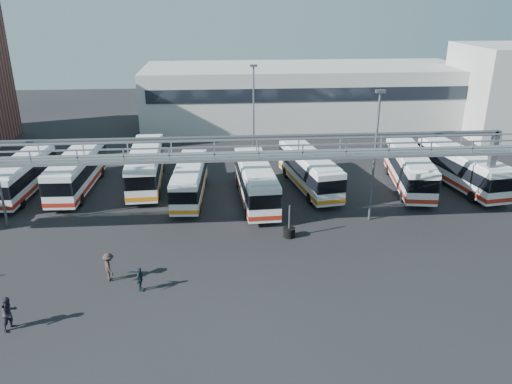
{
  "coord_description": "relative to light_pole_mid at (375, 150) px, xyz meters",
  "views": [
    {
      "loc": [
        0.21,
        -28.06,
        16.4
      ],
      "look_at": [
        2.96,
        6.0,
        3.01
      ],
      "focal_mm": 35.0,
      "sensor_mm": 36.0,
      "label": 1
    }
  ],
  "objects": [
    {
      "name": "pedestrian_d",
      "position": [
        -16.6,
        -8.92,
        -4.97
      ],
      "size": [
        0.51,
        0.94,
        1.52
      ],
      "primitive_type": "imported",
      "rotation": [
        0.0,
        0.0,
        1.41
      ],
      "color": "#1A272F",
      "rests_on": "ground"
    },
    {
      "name": "gantry",
      "position": [
        -12.0,
        -1.13,
        -0.22
      ],
      "size": [
        51.4,
        5.15,
        7.1
      ],
      "color": "gray",
      "rests_on": "ground"
    },
    {
      "name": "light_pole_mid",
      "position": [
        0.0,
        0.0,
        0.0
      ],
      "size": [
        0.7,
        0.35,
        10.21
      ],
      "color": "#4C4F54",
      "rests_on": "ground"
    },
    {
      "name": "bus_5",
      "position": [
        -8.63,
        4.52,
        -3.86
      ],
      "size": [
        3.14,
        11.22,
        3.37
      ],
      "rotation": [
        0.0,
        0.0,
        0.05
      ],
      "color": "silver",
      "rests_on": "ground"
    },
    {
      "name": "pedestrian_b",
      "position": [
        -22.91,
        -12.11,
        -4.77
      ],
      "size": [
        1.09,
        1.17,
        1.91
      ],
      "primitive_type": "imported",
      "rotation": [
        0.0,
        0.0,
        1.04
      ],
      "color": "#26202C",
      "rests_on": "ground"
    },
    {
      "name": "bus_3",
      "position": [
        -18.39,
        9.28,
        -3.78
      ],
      "size": [
        3.16,
        11.7,
        3.52
      ],
      "rotation": [
        0.0,
        0.0,
        0.04
      ],
      "color": "silver",
      "rests_on": "ground"
    },
    {
      "name": "bus_6",
      "position": [
        -3.55,
        7.16,
        -3.89
      ],
      "size": [
        4.28,
        11.2,
        3.32
      ],
      "rotation": [
        0.0,
        0.0,
        0.16
      ],
      "color": "silver",
      "rests_on": "ground"
    },
    {
      "name": "bus_4",
      "position": [
        -14.26,
        5.79,
        -4.04
      ],
      "size": [
        2.92,
        10.16,
        3.05
      ],
      "rotation": [
        0.0,
        0.0,
        -0.06
      ],
      "color": "silver",
      "rests_on": "ground"
    },
    {
      "name": "bus_9",
      "position": [
        10.38,
        6.44,
        -3.84
      ],
      "size": [
        4.24,
        11.51,
        3.42
      ],
      "rotation": [
        0.0,
        0.0,
        0.15
      ],
      "color": "silver",
      "rests_on": "ground"
    },
    {
      "name": "bus_1",
      "position": [
        -29.04,
        7.95,
        -3.95
      ],
      "size": [
        2.98,
        10.71,
        3.22
      ],
      "rotation": [
        0.0,
        0.0,
        -0.05
      ],
      "color": "silver",
      "rests_on": "ground"
    },
    {
      "name": "ground",
      "position": [
        -12.0,
        -7.0,
        -5.73
      ],
      "size": [
        140.0,
        140.0,
        0.0
      ],
      "primitive_type": "plane",
      "color": "black",
      "rests_on": "ground"
    },
    {
      "name": "light_pole_back",
      "position": [
        -8.0,
        15.0,
        0.0
      ],
      "size": [
        0.7,
        0.35,
        10.21
      ],
      "color": "#4C4F54",
      "rests_on": "ground"
    },
    {
      "name": "pedestrian_c",
      "position": [
        -18.65,
        -7.57,
        -4.8
      ],
      "size": [
        1.13,
        1.37,
        1.85
      ],
      "primitive_type": "imported",
      "rotation": [
        0.0,
        0.0,
        2.0
      ],
      "color": "#302220",
      "rests_on": "ground"
    },
    {
      "name": "warehouse",
      "position": [
        0.0,
        31.0,
        -1.73
      ],
      "size": [
        42.0,
        14.0,
        8.0
      ],
      "primitive_type": "cube",
      "color": "#9E9E99",
      "rests_on": "ground"
    },
    {
      "name": "tire_stack",
      "position": [
        -6.74,
        -2.5,
        -5.3
      ],
      "size": [
        0.88,
        0.88,
        2.5
      ],
      "color": "black",
      "rests_on": "ground"
    },
    {
      "name": "bus_8",
      "position": [
        5.59,
        6.7,
        -3.85
      ],
      "size": [
        4.29,
        11.43,
        3.39
      ],
      "rotation": [
        0.0,
        0.0,
        -0.16
      ],
      "color": "silver",
      "rests_on": "ground"
    },
    {
      "name": "bus_2",
      "position": [
        -24.41,
        8.4,
        -3.84
      ],
      "size": [
        3.0,
        11.33,
        3.42
      ],
      "rotation": [
        0.0,
        0.0,
        -0.04
      ],
      "color": "silver",
      "rests_on": "ground"
    }
  ]
}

